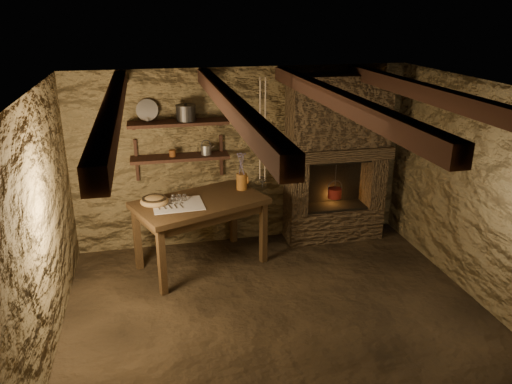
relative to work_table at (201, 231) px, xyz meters
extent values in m
plane|color=black|center=(0.67, -1.33, -0.48)|extent=(4.50, 4.50, 0.00)
cube|color=brown|center=(0.67, 0.67, 0.72)|extent=(4.50, 0.04, 2.40)
cube|color=brown|center=(0.67, -3.33, 0.72)|extent=(4.50, 0.04, 2.40)
cube|color=brown|center=(-1.58, -1.33, 0.72)|extent=(0.04, 4.00, 2.40)
cube|color=brown|center=(2.92, -1.33, 0.72)|extent=(0.04, 4.00, 2.40)
cube|color=black|center=(0.67, -1.33, 1.92)|extent=(4.50, 4.00, 0.04)
cube|color=black|center=(-0.83, -1.33, 1.83)|extent=(0.14, 3.95, 0.16)
cube|color=black|center=(0.17, -1.33, 1.83)|extent=(0.14, 3.95, 0.16)
cube|color=black|center=(1.17, -1.33, 1.83)|extent=(0.14, 3.95, 0.16)
cube|color=black|center=(2.17, -1.33, 1.83)|extent=(0.14, 3.95, 0.16)
cube|color=black|center=(-0.18, 0.51, 0.82)|extent=(1.25, 0.30, 0.04)
cube|color=black|center=(-0.18, 0.51, 1.27)|extent=(1.25, 0.30, 0.04)
cube|color=#382A1C|center=(1.92, 0.43, -0.25)|extent=(1.35, 0.45, 0.45)
cube|color=#382A1C|center=(1.36, 0.43, 0.35)|extent=(0.23, 0.45, 0.75)
cube|color=#382A1C|center=(2.48, 0.43, 0.35)|extent=(0.23, 0.45, 0.75)
cube|color=#382A1C|center=(1.92, 0.40, 0.80)|extent=(1.43, 0.51, 0.16)
cube|color=#382A1C|center=(1.92, 0.43, 1.35)|extent=(1.35, 0.45, 0.94)
cube|color=black|center=(1.92, 0.63, 0.35)|extent=(0.90, 0.06, 0.75)
cube|color=black|center=(0.00, 0.00, 0.38)|extent=(1.77, 1.40, 0.07)
cube|color=black|center=(0.00, 0.00, 0.28)|extent=(1.60, 1.23, 0.11)
cube|color=silver|center=(-0.27, -0.10, 0.41)|extent=(0.62, 0.51, 0.01)
cylinder|color=#91531C|center=(0.58, 0.28, 0.51)|extent=(0.16, 0.16, 0.21)
torus|color=#91531C|center=(0.65, 0.28, 0.54)|extent=(0.02, 0.12, 0.12)
ellipsoid|color=#9B7643|center=(-0.54, -0.02, 0.45)|extent=(0.44, 0.44, 0.12)
cylinder|color=#2C2927|center=(-0.08, 0.51, 1.38)|extent=(0.30, 0.30, 0.18)
cylinder|color=#A8A8A3|center=(-0.54, 0.61, 1.43)|extent=(0.29, 0.16, 0.27)
cylinder|color=#512810|center=(-0.27, 0.51, 0.88)|extent=(0.11, 0.11, 0.08)
cylinder|color=maroon|center=(1.91, 0.39, 0.21)|extent=(0.25, 0.25, 0.13)
torus|color=#2C2927|center=(1.91, 0.39, 0.29)|extent=(0.21, 0.01, 0.21)
cylinder|color=#2C2927|center=(1.91, 0.39, 0.46)|extent=(0.01, 0.01, 0.44)
camera|label=1|loc=(-0.55, -5.70, 2.63)|focal=35.00mm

